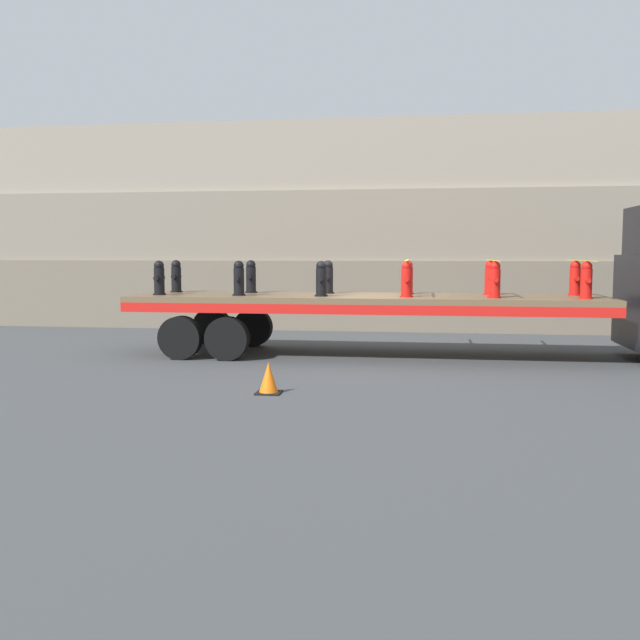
{
  "coord_description": "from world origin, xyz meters",
  "views": [
    {
      "loc": [
        1.25,
        -15.38,
        2.23
      ],
      "look_at": [
        -1.0,
        0.0,
        0.76
      ],
      "focal_mm": 40.0,
      "sensor_mm": 36.0,
      "label": 1
    }
  ],
  "objects": [
    {
      "name": "traffic_cone",
      "position": [
        -1.17,
        -4.45,
        0.24
      ],
      "size": [
        0.39,
        0.39,
        0.5
      ],
      "color": "black",
      "rests_on": "ground_plane"
    },
    {
      "name": "fire_hydrant_red_near_5",
      "position": [
        4.46,
        -0.54,
        1.68
      ],
      "size": [
        0.28,
        0.45,
        0.75
      ],
      "color": "red",
      "rests_on": "flatbed_trailer"
    },
    {
      "name": "cargo_strap_middle",
      "position": [
        2.68,
        0.0,
        2.07
      ],
      "size": [
        0.05,
        2.65,
        0.01
      ],
      "color": "yellow",
      "rests_on": "fire_hydrant_red_near_4"
    },
    {
      "name": "ground_plane",
      "position": [
        0.0,
        0.0,
        0.0
      ],
      "size": [
        120.0,
        120.0,
        0.0
      ],
      "primitive_type": "plane",
      "color": "#3F4244"
    },
    {
      "name": "fire_hydrant_black_near_0",
      "position": [
        -4.46,
        -0.54,
        1.68
      ],
      "size": [
        0.28,
        0.45,
        0.75
      ],
      "color": "black",
      "rests_on": "flatbed_trailer"
    },
    {
      "name": "fire_hydrant_red_far_3",
      "position": [
        0.89,
        0.54,
        1.68
      ],
      "size": [
        0.28,
        0.45,
        0.75
      ],
      "color": "red",
      "rests_on": "flatbed_trailer"
    },
    {
      "name": "fire_hydrant_black_near_2",
      "position": [
        -0.89,
        -0.54,
        1.68
      ],
      "size": [
        0.28,
        0.45,
        0.75
      ],
      "color": "black",
      "rests_on": "flatbed_trailer"
    },
    {
      "name": "fire_hydrant_red_near_4",
      "position": [
        2.68,
        -0.54,
        1.68
      ],
      "size": [
        0.28,
        0.45,
        0.75
      ],
      "color": "red",
      "rests_on": "flatbed_trailer"
    },
    {
      "name": "fire_hydrant_red_far_5",
      "position": [
        4.46,
        0.54,
        1.68
      ],
      "size": [
        0.28,
        0.45,
        0.75
      ],
      "color": "red",
      "rests_on": "flatbed_trailer"
    },
    {
      "name": "cargo_strap_rear",
      "position": [
        0.89,
        0.0,
        2.07
      ],
      "size": [
        0.05,
        2.65,
        0.01
      ],
      "color": "yellow",
      "rests_on": "fire_hydrant_red_near_3"
    },
    {
      "name": "fire_hydrant_black_far_1",
      "position": [
        -2.68,
        0.54,
        1.68
      ],
      "size": [
        0.28,
        0.45,
        0.75
      ],
      "color": "black",
      "rests_on": "flatbed_trailer"
    },
    {
      "name": "fire_hydrant_black_near_1",
      "position": [
        -2.68,
        -0.54,
        1.68
      ],
      "size": [
        0.28,
        0.45,
        0.75
      ],
      "color": "black",
      "rests_on": "flatbed_trailer"
    },
    {
      "name": "fire_hydrant_red_far_4",
      "position": [
        2.68,
        0.54,
        1.68
      ],
      "size": [
        0.28,
        0.45,
        0.75
      ],
      "color": "red",
      "rests_on": "flatbed_trailer"
    },
    {
      "name": "fire_hydrant_black_far_0",
      "position": [
        -4.46,
        0.54,
        1.68
      ],
      "size": [
        0.28,
        0.45,
        0.75
      ],
      "color": "black",
      "rests_on": "flatbed_trailer"
    },
    {
      "name": "fire_hydrant_red_near_3",
      "position": [
        0.89,
        -0.54,
        1.68
      ],
      "size": [
        0.28,
        0.45,
        0.75
      ],
      "color": "red",
      "rests_on": "flatbed_trailer"
    },
    {
      "name": "rock_cliff",
      "position": [
        0.0,
        6.33,
        3.01
      ],
      "size": [
        60.0,
        3.3,
        6.02
      ],
      "color": "#706656",
      "rests_on": "ground_plane"
    },
    {
      "name": "fire_hydrant_black_far_2",
      "position": [
        -0.89,
        0.54,
        1.68
      ],
      "size": [
        0.28,
        0.45,
        0.75
      ],
      "color": "black",
      "rests_on": "flatbed_trailer"
    },
    {
      "name": "flatbed_trailer",
      "position": [
        -0.74,
        0.0,
        1.06
      ],
      "size": [
        10.12,
        2.56,
        1.32
      ],
      "color": "brown",
      "rests_on": "ground_plane"
    },
    {
      "name": "cargo_strap_front",
      "position": [
        4.46,
        0.0,
        2.07
      ],
      "size": [
        0.05,
        2.65,
        0.01
      ],
      "color": "yellow",
      "rests_on": "fire_hydrant_red_near_5"
    }
  ]
}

